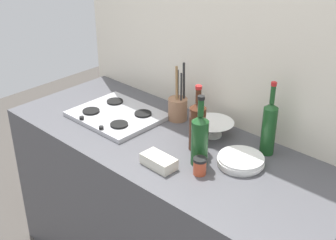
% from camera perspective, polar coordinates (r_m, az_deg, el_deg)
% --- Properties ---
extents(counter_block, '(1.80, 0.70, 0.90)m').
position_cam_1_polar(counter_block, '(2.48, 0.00, -11.82)').
color(counter_block, '#4C4C51').
rests_on(counter_block, ground).
extents(backsplash_panel, '(1.90, 0.06, 2.31)m').
position_cam_1_polar(backsplash_panel, '(2.37, 6.30, 6.03)').
color(backsplash_panel, beige).
rests_on(backsplash_panel, ground).
extents(stovetop_hob, '(0.45, 0.38, 0.04)m').
position_cam_1_polar(stovetop_hob, '(2.46, -6.41, 0.63)').
color(stovetop_hob, '#B2B2B7').
rests_on(stovetop_hob, counter_block).
extents(plate_stack, '(0.21, 0.21, 0.04)m').
position_cam_1_polar(plate_stack, '(2.06, 9.07, -5.06)').
color(plate_stack, white).
rests_on(plate_stack, counter_block).
extents(wine_bottle_leftmost, '(0.08, 0.08, 0.32)m').
position_cam_1_polar(wine_bottle_leftmost, '(2.11, 3.70, -0.60)').
color(wine_bottle_leftmost, '#472314').
rests_on(wine_bottle_leftmost, counter_block).
extents(wine_bottle_mid_left, '(0.07, 0.07, 0.36)m').
position_cam_1_polar(wine_bottle_mid_left, '(2.12, 12.52, -0.88)').
color(wine_bottle_mid_left, '#19471E').
rests_on(wine_bottle_mid_left, counter_block).
extents(wine_bottle_mid_right, '(0.08, 0.08, 0.33)m').
position_cam_1_polar(wine_bottle_mid_right, '(2.00, 3.99, -2.31)').
color(wine_bottle_mid_right, '#19471E').
rests_on(wine_bottle_mid_right, counter_block).
extents(mixing_bowl, '(0.21, 0.21, 0.08)m').
position_cam_1_polar(mixing_bowl, '(2.27, 5.60, -1.01)').
color(mixing_bowl, white).
rests_on(mixing_bowl, counter_block).
extents(butter_dish, '(0.16, 0.09, 0.05)m').
position_cam_1_polar(butter_dish, '(2.02, -1.16, -5.20)').
color(butter_dish, silver).
rests_on(butter_dish, counter_block).
extents(utensil_crock, '(0.10, 0.10, 0.32)m').
position_cam_1_polar(utensil_crock, '(2.40, 1.25, 1.61)').
color(utensil_crock, '#996B4C').
rests_on(utensil_crock, counter_block).
extents(condiment_jar_front, '(0.06, 0.06, 0.08)m').
position_cam_1_polar(condiment_jar_front, '(1.97, 4.00, -5.77)').
color(condiment_jar_front, '#C64C2D').
rests_on(condiment_jar_front, counter_block).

